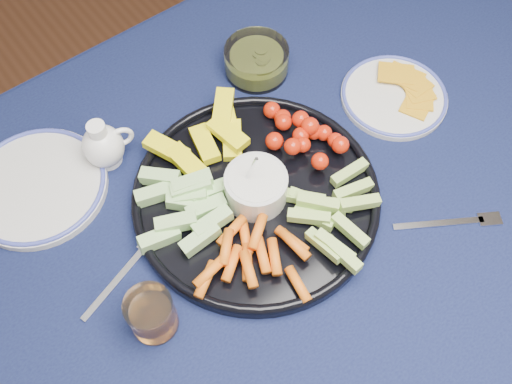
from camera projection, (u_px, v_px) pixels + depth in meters
dining_table at (302, 236)px, 1.00m from camera, size 1.67×1.07×0.75m
crudite_platter at (254, 195)px, 0.92m from camera, size 0.40×0.40×0.13m
creamer_pitcher at (104, 145)px, 0.94m from camera, size 0.09×0.07×0.10m
pickle_bowl at (257, 61)px, 1.06m from camera, size 0.12×0.12×0.06m
cheese_plate at (394, 95)px, 1.04m from camera, size 0.19×0.19×0.02m
juice_tumbler at (152, 315)px, 0.80m from camera, size 0.07×0.07×0.08m
fork_left at (128, 268)px, 0.87m from camera, size 0.17×0.07×0.00m
fork_right at (456, 222)px, 0.91m from camera, size 0.16×0.11×0.00m
side_plate_extra at (37, 186)px, 0.94m from camera, size 0.23×0.23×0.02m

